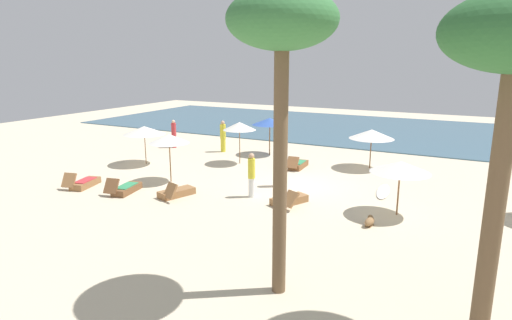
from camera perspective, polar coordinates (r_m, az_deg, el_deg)
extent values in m
plane|color=beige|center=(19.05, 5.14, -3.46)|extent=(60.00, 60.00, 0.00)
cube|color=#3D6075|center=(35.00, 15.97, 3.82)|extent=(48.00, 16.00, 0.06)
cylinder|color=brown|center=(19.79, -11.33, 0.18)|extent=(0.05, 0.05, 2.15)
cone|color=white|center=(19.60, -11.45, 2.80)|extent=(1.81, 1.81, 0.41)
cylinder|color=brown|center=(22.60, 14.97, 1.36)|extent=(0.06, 0.06, 1.96)
cone|color=white|center=(22.46, 15.09, 3.34)|extent=(2.25, 2.25, 0.47)
cylinder|color=brown|center=(22.82, -2.18, 2.21)|extent=(0.05, 0.05, 2.19)
cone|color=silver|center=(22.65, -2.20, 4.53)|extent=(1.74, 1.74, 0.42)
cylinder|color=brown|center=(25.01, 1.82, 3.10)|extent=(0.06, 0.06, 2.10)
cone|color=#3359B2|center=(24.87, 1.84, 5.15)|extent=(2.04, 2.04, 0.39)
cylinder|color=brown|center=(16.08, 18.38, -3.67)|extent=(0.06, 0.06, 1.93)
cone|color=white|center=(15.88, 18.59, -0.87)|extent=(2.10, 2.10, 0.41)
cylinder|color=brown|center=(23.45, -14.48, 1.84)|extent=(0.04, 0.04, 1.98)
cone|color=silver|center=(23.30, -14.60, 3.84)|extent=(2.21, 2.21, 0.43)
cube|color=olive|center=(17.88, -10.48, -4.29)|extent=(1.05, 1.61, 0.28)
cube|color=olive|center=(17.16, -11.29, -4.03)|extent=(0.66, 0.55, 0.60)
cube|color=brown|center=(22.20, 5.64, -0.68)|extent=(0.68, 1.53, 0.28)
cube|color=brown|center=(21.52, 4.87, -0.33)|extent=(0.59, 0.50, 0.54)
cube|color=#338C59|center=(22.17, 5.65, -0.29)|extent=(0.56, 1.08, 0.03)
cube|color=olive|center=(20.29, -21.68, -2.92)|extent=(0.97, 1.60, 0.28)
cube|color=olive|center=(19.94, -23.55, -2.47)|extent=(0.65, 0.53, 0.59)
cube|color=#BF3338|center=(20.25, -21.72, -2.49)|extent=(0.76, 1.15, 0.03)
cube|color=brown|center=(18.86, -16.75, -3.72)|extent=(0.91, 1.59, 0.28)
cube|color=brown|center=(18.42, -18.63, -3.29)|extent=(0.64, 0.52, 0.59)
cube|color=#338C59|center=(18.81, -16.78, -3.27)|extent=(0.72, 1.14, 0.03)
cube|color=olive|center=(16.74, 4.43, -5.32)|extent=(1.19, 1.61, 0.28)
cube|color=olive|center=(15.99, 4.53, -5.16)|extent=(0.72, 0.68, 0.54)
cylinder|color=#BF3338|center=(18.89, 3.24, -2.39)|extent=(0.41, 0.41, 0.75)
cylinder|color=#26262D|center=(18.70, 3.27, -0.13)|extent=(0.48, 0.48, 0.78)
sphere|color=tan|center=(18.59, 3.29, 1.33)|extent=(0.21, 0.21, 0.21)
cylinder|color=#BF3338|center=(27.60, -10.79, 2.42)|extent=(0.36, 0.36, 0.76)
cylinder|color=#BF3338|center=(27.47, -10.86, 4.01)|extent=(0.42, 0.42, 0.79)
sphere|color=beige|center=(27.40, -10.91, 5.03)|extent=(0.22, 0.22, 0.22)
cylinder|color=yellow|center=(25.95, -4.38, 1.99)|extent=(0.39, 0.39, 0.82)
cylinder|color=yellow|center=(25.80, -4.41, 3.80)|extent=(0.46, 0.46, 0.85)
sphere|color=tan|center=(25.71, -4.44, 4.97)|extent=(0.23, 0.23, 0.23)
cylinder|color=white|center=(17.42, -0.60, -3.66)|extent=(0.34, 0.34, 0.78)
cylinder|color=yellow|center=(17.21, -0.60, -1.11)|extent=(0.40, 0.40, 0.82)
sphere|color=tan|center=(17.09, -0.61, 0.54)|extent=(0.22, 0.22, 0.22)
cylinder|color=brown|center=(9.23, 29.08, -5.72)|extent=(0.37, 0.37, 5.46)
cylinder|color=brown|center=(9.76, 3.22, -1.83)|extent=(0.32, 0.32, 5.86)
ellipsoid|color=#38753D|center=(9.46, 3.49, 18.15)|extent=(2.38, 2.38, 1.31)
cube|color=olive|center=(15.06, 14.79, -8.40)|extent=(0.23, 0.37, 0.04)
ellipsoid|color=olive|center=(15.01, 14.83, -7.90)|extent=(0.34, 0.62, 0.26)
sphere|color=olive|center=(15.24, 14.93, -7.37)|extent=(0.18, 0.18, 0.18)
ellipsoid|color=silver|center=(18.92, 16.52, -3.98)|extent=(0.78, 2.33, 0.07)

